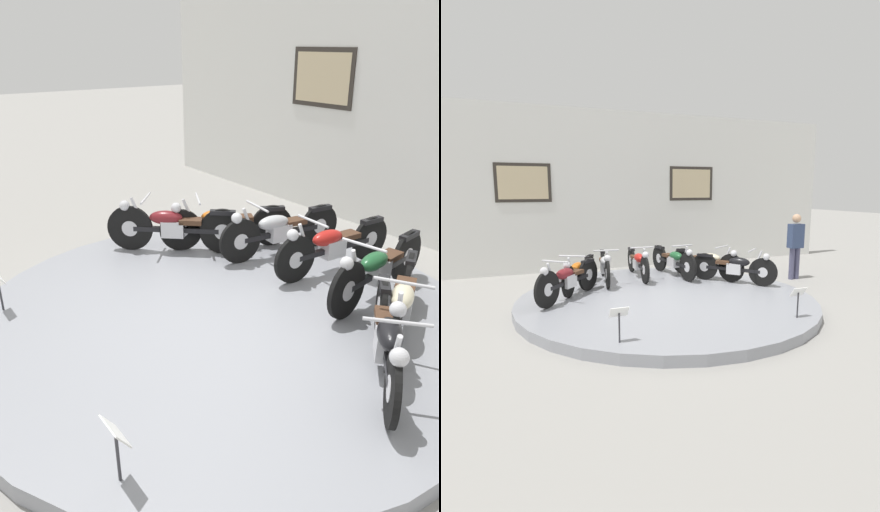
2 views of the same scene
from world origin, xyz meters
TOP-DOWN VIEW (x-y plane):
  - ground_plane at (0.00, 0.00)m, footprint 60.00×60.00m
  - display_platform at (0.00, 0.00)m, footprint 5.73×5.73m
  - back_wall at (0.00, 4.08)m, footprint 14.00×0.22m
  - motorcycle_maroon at (-1.83, 0.47)m, footprint 1.40×1.53m
  - motorcycle_orange at (-1.50, 1.14)m, footprint 0.98×1.76m
  - motorcycle_silver at (-0.84, 1.62)m, footprint 0.54×1.97m
  - motorcycle_red at (-0.00, 1.79)m, footprint 0.54×1.97m
  - motorcycle_green at (0.84, 1.62)m, footprint 0.54×2.00m
  - motorcycle_cream at (1.50, 1.14)m, footprint 1.02×1.77m
  - motorcycle_black at (1.83, 0.47)m, footprint 1.32×1.53m
  - info_placard_front_left at (-1.50, -2.02)m, footprint 0.26×0.11m
  - info_placard_front_centre at (1.50, -2.02)m, footprint 0.26×0.11m
  - visitor_standing at (3.87, 0.96)m, footprint 0.36×0.22m

SIDE VIEW (x-z plane):
  - ground_plane at x=0.00m, z-range 0.00..0.00m
  - display_platform at x=0.00m, z-range 0.00..0.18m
  - info_placard_front_left at x=-1.50m, z-range 0.29..0.80m
  - info_placard_front_centre at x=1.50m, z-range 0.29..0.80m
  - motorcycle_black at x=1.83m, z-range 0.16..0.95m
  - motorcycle_orange at x=-1.50m, z-range 0.16..0.95m
  - motorcycle_red at x=0.00m, z-range 0.16..0.95m
  - motorcycle_silver at x=-0.84m, z-range 0.16..0.95m
  - motorcycle_cream at x=1.50m, z-range 0.16..0.96m
  - motorcycle_green at x=0.84m, z-range 0.17..0.97m
  - motorcycle_maroon at x=-1.83m, z-range 0.17..0.98m
  - visitor_standing at x=3.87m, z-range 0.11..1.75m
  - back_wall at x=0.00m, z-range 0.00..4.39m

